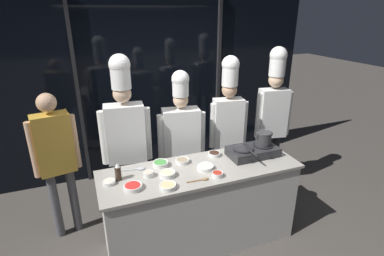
{
  "coord_description": "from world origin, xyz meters",
  "views": [
    {
      "loc": [
        -1.06,
        -2.47,
        2.44
      ],
      "look_at": [
        0.0,
        0.25,
        1.28
      ],
      "focal_mm": 28.0,
      "sensor_mm": 36.0,
      "label": 1
    }
  ],
  "objects_px": {
    "prep_bowl_soy_glaze": "(214,154)",
    "prep_bowl_ginger": "(168,186)",
    "portable_stove": "(253,151)",
    "prep_bowl_chili_flakes": "(217,174)",
    "serving_spoon_solid": "(202,180)",
    "prep_bowl_bell_pepper": "(133,187)",
    "prep_bowl_noodles": "(167,174)",
    "prep_bowl_garlic": "(109,182)",
    "stock_pot": "(263,138)",
    "squeeze_bottle_soy": "(118,172)",
    "prep_bowl_bean_sprouts": "(205,167)",
    "frying_pan": "(243,147)",
    "chef_head": "(125,131)",
    "chef_pastry": "(273,108)",
    "prep_bowl_chicken": "(148,174)",
    "serving_spoon_slotted": "(138,169)",
    "person_guest": "(56,153)",
    "chef_line": "(228,119)",
    "prep_bowl_scallions": "(160,164)",
    "prep_bowl_mushrooms": "(182,161)",
    "chef_sous": "(181,134)"
  },
  "relations": [
    {
      "from": "person_guest",
      "to": "prep_bowl_chicken",
      "type": "bearing_deg",
      "value": 131.01
    },
    {
      "from": "stock_pot",
      "to": "serving_spoon_solid",
      "type": "relative_size",
      "value": 0.91
    },
    {
      "from": "serving_spoon_solid",
      "to": "chef_line",
      "type": "relative_size",
      "value": 0.11
    },
    {
      "from": "prep_bowl_ginger",
      "to": "serving_spoon_solid",
      "type": "bearing_deg",
      "value": 1.94
    },
    {
      "from": "prep_bowl_garlic",
      "to": "stock_pot",
      "type": "bearing_deg",
      "value": 0.71
    },
    {
      "from": "serving_spoon_slotted",
      "to": "chef_head",
      "type": "height_order",
      "value": "chef_head"
    },
    {
      "from": "frying_pan",
      "to": "person_guest",
      "type": "relative_size",
      "value": 0.24
    },
    {
      "from": "chef_head",
      "to": "chef_pastry",
      "type": "relative_size",
      "value": 1.01
    },
    {
      "from": "prep_bowl_bean_sprouts",
      "to": "prep_bowl_soy_glaze",
      "type": "distance_m",
      "value": 0.32
    },
    {
      "from": "prep_bowl_bell_pepper",
      "to": "chef_head",
      "type": "relative_size",
      "value": 0.09
    },
    {
      "from": "portable_stove",
      "to": "prep_bowl_chili_flakes",
      "type": "xyz_separation_m",
      "value": [
        -0.56,
        -0.26,
        -0.03
      ]
    },
    {
      "from": "squeeze_bottle_soy",
      "to": "person_guest",
      "type": "bearing_deg",
      "value": 132.29
    },
    {
      "from": "prep_bowl_garlic",
      "to": "prep_bowl_chicken",
      "type": "height_order",
      "value": "prep_bowl_chicken"
    },
    {
      "from": "stock_pot",
      "to": "prep_bowl_scallions",
      "type": "relative_size",
      "value": 1.24
    },
    {
      "from": "prep_bowl_soy_glaze",
      "to": "prep_bowl_scallions",
      "type": "relative_size",
      "value": 0.86
    },
    {
      "from": "frying_pan",
      "to": "squeeze_bottle_soy",
      "type": "distance_m",
      "value": 1.34
    },
    {
      "from": "prep_bowl_soy_glaze",
      "to": "prep_bowl_ginger",
      "type": "height_order",
      "value": "prep_bowl_ginger"
    },
    {
      "from": "chef_pastry",
      "to": "prep_bowl_ginger",
      "type": "bearing_deg",
      "value": 38.05
    },
    {
      "from": "frying_pan",
      "to": "prep_bowl_chili_flakes",
      "type": "height_order",
      "value": "frying_pan"
    },
    {
      "from": "squeeze_bottle_soy",
      "to": "chef_line",
      "type": "height_order",
      "value": "chef_line"
    },
    {
      "from": "prep_bowl_chili_flakes",
      "to": "serving_spoon_solid",
      "type": "xyz_separation_m",
      "value": [
        -0.17,
        -0.01,
        -0.02
      ]
    },
    {
      "from": "prep_bowl_garlic",
      "to": "chef_pastry",
      "type": "bearing_deg",
      "value": 16.24
    },
    {
      "from": "prep_bowl_soy_glaze",
      "to": "chef_pastry",
      "type": "relative_size",
      "value": 0.07
    },
    {
      "from": "portable_stove",
      "to": "chef_sous",
      "type": "height_order",
      "value": "chef_sous"
    },
    {
      "from": "squeeze_bottle_soy",
      "to": "prep_bowl_soy_glaze",
      "type": "height_order",
      "value": "squeeze_bottle_soy"
    },
    {
      "from": "prep_bowl_soy_glaze",
      "to": "prep_bowl_scallions",
      "type": "distance_m",
      "value": 0.62
    },
    {
      "from": "prep_bowl_bell_pepper",
      "to": "chef_sous",
      "type": "bearing_deg",
      "value": 47.37
    },
    {
      "from": "prep_bowl_garlic",
      "to": "prep_bowl_chili_flakes",
      "type": "bearing_deg",
      "value": -13.7
    },
    {
      "from": "prep_bowl_ginger",
      "to": "chef_line",
      "type": "distance_m",
      "value": 1.42
    },
    {
      "from": "prep_bowl_scallions",
      "to": "prep_bowl_chicken",
      "type": "bearing_deg",
      "value": -135.44
    },
    {
      "from": "prep_bowl_ginger",
      "to": "frying_pan",
      "type": "bearing_deg",
      "value": 16.66
    },
    {
      "from": "prep_bowl_soy_glaze",
      "to": "chef_head",
      "type": "relative_size",
      "value": 0.07
    },
    {
      "from": "prep_bowl_mushrooms",
      "to": "person_guest",
      "type": "xyz_separation_m",
      "value": [
        -1.24,
        0.51,
        0.08
      ]
    },
    {
      "from": "prep_bowl_mushrooms",
      "to": "prep_bowl_scallions",
      "type": "distance_m",
      "value": 0.24
    },
    {
      "from": "squeeze_bottle_soy",
      "to": "chef_pastry",
      "type": "relative_size",
      "value": 0.09
    },
    {
      "from": "prep_bowl_noodles",
      "to": "person_guest",
      "type": "relative_size",
      "value": 0.1
    },
    {
      "from": "portable_stove",
      "to": "chef_head",
      "type": "xyz_separation_m",
      "value": [
        -1.28,
        0.6,
        0.2
      ]
    },
    {
      "from": "prep_bowl_noodles",
      "to": "chef_pastry",
      "type": "bearing_deg",
      "value": 22.88
    },
    {
      "from": "prep_bowl_bean_sprouts",
      "to": "prep_bowl_ginger",
      "type": "height_order",
      "value": "prep_bowl_bean_sprouts"
    },
    {
      "from": "prep_bowl_bell_pepper",
      "to": "prep_bowl_ginger",
      "type": "height_order",
      "value": "prep_bowl_bell_pepper"
    },
    {
      "from": "prep_bowl_noodles",
      "to": "prep_bowl_soy_glaze",
      "type": "relative_size",
      "value": 1.15
    },
    {
      "from": "squeeze_bottle_soy",
      "to": "chef_head",
      "type": "bearing_deg",
      "value": 72.79
    },
    {
      "from": "stock_pot",
      "to": "prep_bowl_chicken",
      "type": "height_order",
      "value": "stock_pot"
    },
    {
      "from": "portable_stove",
      "to": "serving_spoon_slotted",
      "type": "height_order",
      "value": "portable_stove"
    },
    {
      "from": "prep_bowl_mushrooms",
      "to": "chef_line",
      "type": "bearing_deg",
      "value": 31.83
    },
    {
      "from": "stock_pot",
      "to": "squeeze_bottle_soy",
      "type": "bearing_deg",
      "value": 179.29
    },
    {
      "from": "prep_bowl_chicken",
      "to": "chef_pastry",
      "type": "height_order",
      "value": "chef_pastry"
    },
    {
      "from": "prep_bowl_noodles",
      "to": "prep_bowl_chicken",
      "type": "relative_size",
      "value": 1.58
    },
    {
      "from": "prep_bowl_noodles",
      "to": "prep_bowl_garlic",
      "type": "height_order",
      "value": "prep_bowl_noodles"
    },
    {
      "from": "prep_bowl_garlic",
      "to": "serving_spoon_slotted",
      "type": "height_order",
      "value": "prep_bowl_garlic"
    }
  ]
}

